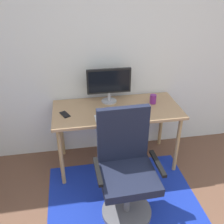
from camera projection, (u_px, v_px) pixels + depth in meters
name	position (u px, v px, depth m)	size (l,w,h in m)	color
wall_back	(121.00, 51.00, 2.95)	(6.00, 0.10, 2.60)	silver
area_rug	(124.00, 205.00, 2.60)	(1.55, 1.39, 0.01)	#172FA4
desk	(117.00, 114.00, 2.89)	(1.43, 0.66, 0.76)	tan
monitor	(109.00, 83.00, 2.89)	(0.51, 0.18, 0.40)	#B2B2B7
keyboard	(115.00, 117.00, 2.66)	(0.43, 0.13, 0.02)	white
computer_mouse	(141.00, 114.00, 2.71)	(0.06, 0.10, 0.03)	black
coffee_cup	(153.00, 99.00, 2.94)	(0.07, 0.07, 0.11)	#78257B
cell_phone	(65.00, 114.00, 2.72)	(0.07, 0.14, 0.01)	black
office_chair	(126.00, 172.00, 2.35)	(0.59, 0.52, 1.08)	slate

